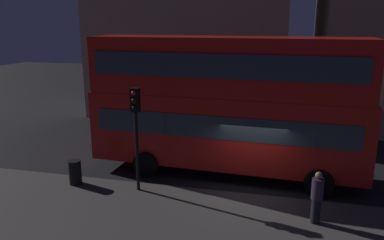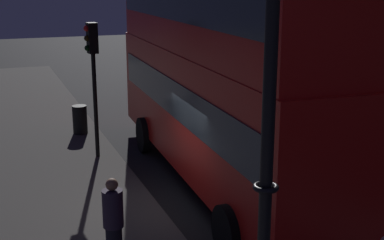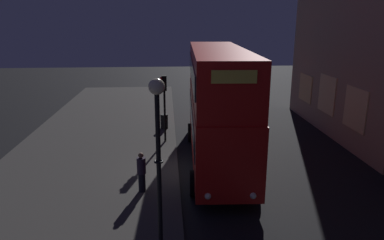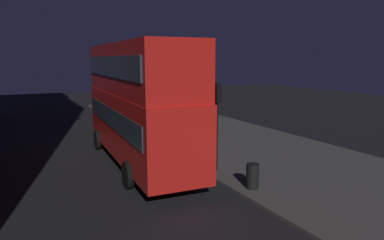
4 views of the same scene
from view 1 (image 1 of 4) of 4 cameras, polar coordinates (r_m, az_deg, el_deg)
ground_plane at (r=14.77m, az=8.93°, el=-10.53°), size 80.00×80.00×0.00m
double_decker_bus at (r=15.29m, az=5.17°, el=3.04°), size 11.34×3.24×5.70m
traffic_light_near_kerb at (r=13.57m, az=-8.57°, el=0.30°), size 0.34×0.38×3.88m
pedestrian at (r=12.47m, az=18.47°, el=-11.06°), size 0.37×0.37×1.70m
litter_bin at (r=15.38m, az=-17.37°, el=-7.59°), size 0.48×0.48×0.96m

